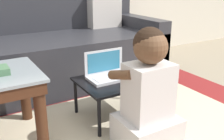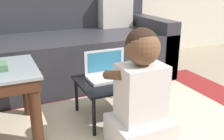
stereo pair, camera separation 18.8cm
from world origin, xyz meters
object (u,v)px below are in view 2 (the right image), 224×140
at_px(laptop, 108,74).
at_px(person_seated, 141,98).
at_px(computer_mouse, 141,74).
at_px(laptop_desk, 115,84).
at_px(couch, 72,48).

xyz_separation_m(laptop, person_seated, (-0.00, -0.46, 0.00)).
bearing_deg(computer_mouse, laptop_desk, 175.10).
relative_size(laptop_desk, laptop, 1.67).
distance_m(laptop_desk, person_seated, 0.41).
relative_size(couch, person_seated, 2.59).
xyz_separation_m(laptop, computer_mouse, (0.23, -0.07, -0.02)).
height_order(laptop, computer_mouse, laptop).
bearing_deg(person_seated, laptop, 89.96).
bearing_deg(laptop, computer_mouse, -17.19).
bearing_deg(couch, computer_mouse, -75.85).
bearing_deg(laptop, laptop_desk, -63.07).
distance_m(laptop, computer_mouse, 0.24).
bearing_deg(couch, laptop, -89.25).
xyz_separation_m(couch, person_seated, (0.01, -1.36, 0.01)).
relative_size(laptop, computer_mouse, 3.36).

